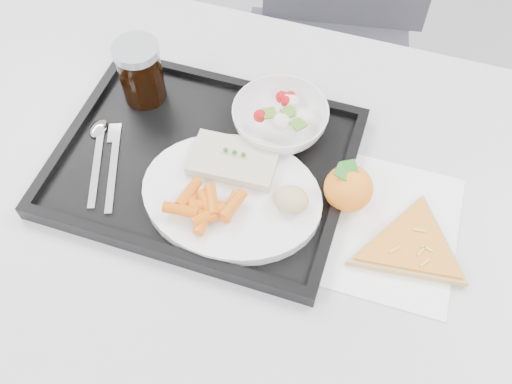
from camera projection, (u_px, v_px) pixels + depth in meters
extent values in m
cube|color=#B5B5B8|center=(237.00, 196.00, 0.89)|extent=(1.20, 0.80, 0.03)
cylinder|color=#47474C|center=(88.00, 116.00, 1.47)|extent=(0.04, 0.04, 0.72)
cube|color=#3A3941|center=(323.00, 75.00, 1.43)|extent=(0.49, 0.49, 0.04)
cylinder|color=#47474C|center=(234.00, 167.00, 1.56)|extent=(0.03, 0.03, 0.43)
cylinder|color=#47474C|center=(363.00, 202.00, 1.50)|extent=(0.03, 0.03, 0.43)
cylinder|color=#47474C|center=(273.00, 77.00, 1.75)|extent=(0.03, 0.03, 0.43)
cylinder|color=#47474C|center=(389.00, 105.00, 1.69)|extent=(0.03, 0.03, 0.43)
cube|color=black|center=(204.00, 164.00, 0.89)|extent=(0.45, 0.35, 0.01)
cube|color=black|center=(239.00, 84.00, 0.97)|extent=(0.45, 0.02, 0.01)
cube|color=black|center=(160.00, 249.00, 0.80)|extent=(0.45, 0.02, 0.01)
cube|color=black|center=(340.00, 195.00, 0.85)|extent=(0.02, 0.32, 0.01)
cube|color=black|center=(78.00, 125.00, 0.92)|extent=(0.02, 0.32, 0.01)
cylinder|color=white|center=(232.00, 196.00, 0.84)|extent=(0.27, 0.27, 0.02)
cube|color=beige|center=(234.00, 160.00, 0.86)|extent=(0.13, 0.09, 0.02)
sphere|color=#236B1C|center=(226.00, 150.00, 0.85)|extent=(0.01, 0.01, 0.01)
sphere|color=#236B1C|center=(235.00, 152.00, 0.85)|extent=(0.01, 0.01, 0.01)
sphere|color=#236B1C|center=(243.00, 155.00, 0.84)|extent=(0.01, 0.01, 0.01)
ellipsoid|color=tan|center=(291.00, 199.00, 0.81)|extent=(0.06, 0.06, 0.03)
imported|color=white|center=(280.00, 119.00, 0.90)|extent=(0.15, 0.15, 0.05)
cylinder|color=black|center=(141.00, 75.00, 0.92)|extent=(0.07, 0.07, 0.10)
cylinder|color=#A5A8AD|center=(135.00, 50.00, 0.88)|extent=(0.07, 0.07, 0.01)
cube|color=silver|center=(96.00, 168.00, 0.88)|extent=(0.06, 0.14, 0.00)
ellipsoid|color=silver|center=(98.00, 128.00, 0.92)|extent=(0.04, 0.05, 0.01)
cube|color=silver|center=(113.00, 172.00, 0.87)|extent=(0.06, 0.14, 0.00)
cube|color=silver|center=(114.00, 133.00, 0.92)|extent=(0.03, 0.04, 0.00)
cube|color=white|center=(371.00, 224.00, 0.84)|extent=(0.25, 0.24, 0.00)
ellipsoid|color=orange|center=(349.00, 188.00, 0.83)|extent=(0.08, 0.08, 0.07)
cube|color=#236B1C|center=(351.00, 177.00, 0.81)|extent=(0.04, 0.05, 0.02)
cube|color=#236B1C|center=(351.00, 177.00, 0.81)|extent=(0.05, 0.03, 0.02)
cylinder|color=tan|center=(412.00, 247.00, 0.81)|extent=(0.28, 0.28, 0.01)
cylinder|color=#B7270B|center=(413.00, 244.00, 0.80)|extent=(0.25, 0.25, 0.00)
cube|color=#EABC47|center=(421.00, 251.00, 0.79)|extent=(0.01, 0.02, 0.00)
cube|color=#EABC47|center=(425.00, 263.00, 0.78)|extent=(0.01, 0.02, 0.00)
cube|color=#EABC47|center=(419.00, 230.00, 0.81)|extent=(0.02, 0.00, 0.00)
cube|color=#EABC47|center=(427.00, 249.00, 0.80)|extent=(0.02, 0.01, 0.00)
cube|color=#EABC47|center=(395.00, 249.00, 0.80)|extent=(0.01, 0.02, 0.00)
cylinder|color=orange|center=(204.00, 219.00, 0.80)|extent=(0.02, 0.05, 0.02)
cylinder|color=orange|center=(181.00, 210.00, 0.80)|extent=(0.05, 0.02, 0.02)
cylinder|color=orange|center=(194.00, 208.00, 0.80)|extent=(0.05, 0.05, 0.02)
cylinder|color=orange|center=(207.00, 206.00, 0.81)|extent=(0.05, 0.03, 0.02)
cylinder|color=orange|center=(209.00, 215.00, 0.80)|extent=(0.05, 0.05, 0.02)
cylinder|color=orange|center=(208.00, 206.00, 0.81)|extent=(0.05, 0.05, 0.02)
cylinder|color=orange|center=(231.00, 206.00, 0.81)|extent=(0.02, 0.05, 0.02)
cylinder|color=orange|center=(189.00, 193.00, 0.81)|extent=(0.03, 0.05, 0.02)
cylinder|color=orange|center=(212.00, 200.00, 0.80)|extent=(0.04, 0.05, 0.02)
cylinder|color=orange|center=(233.00, 205.00, 0.80)|extent=(0.03, 0.05, 0.02)
sphere|color=red|center=(282.00, 97.00, 0.91)|extent=(0.02, 0.02, 0.02)
sphere|color=red|center=(260.00, 116.00, 0.89)|extent=(0.02, 0.02, 0.02)
sphere|color=red|center=(290.00, 97.00, 0.91)|extent=(0.02, 0.02, 0.02)
sphere|color=red|center=(287.00, 102.00, 0.91)|extent=(0.02, 0.02, 0.02)
ellipsoid|color=silver|center=(290.00, 101.00, 0.91)|extent=(0.03, 0.03, 0.02)
ellipsoid|color=silver|center=(305.00, 117.00, 0.89)|extent=(0.03, 0.03, 0.02)
ellipsoid|color=silver|center=(303.00, 117.00, 0.89)|extent=(0.03, 0.03, 0.02)
ellipsoid|color=silver|center=(281.00, 122.00, 0.89)|extent=(0.03, 0.03, 0.02)
cube|color=#518424|center=(269.00, 113.00, 0.89)|extent=(0.03, 0.03, 0.00)
cube|color=#518424|center=(289.00, 112.00, 0.89)|extent=(0.03, 0.03, 0.00)
cube|color=#518424|center=(298.00, 124.00, 0.88)|extent=(0.03, 0.03, 0.00)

